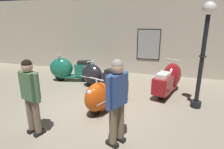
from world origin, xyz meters
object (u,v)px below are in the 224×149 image
(scooter_0, at_px, (69,69))
(visitor_0, at_px, (31,93))
(scooter_1, at_px, (98,76))
(scooter_2, at_px, (104,95))
(scooter_3, at_px, (169,78))
(visitor_1, at_px, (117,98))
(lamppost, at_px, (204,48))

(scooter_0, bearing_deg, visitor_0, 93.41)
(scooter_1, bearing_deg, scooter_2, 130.18)
(scooter_0, xyz_separation_m, scooter_3, (3.90, -0.17, 0.01))
(scooter_3, relative_size, visitor_0, 1.14)
(scooter_0, relative_size, visitor_1, 1.09)
(scooter_2, distance_m, scooter_3, 2.51)
(lamppost, xyz_separation_m, visitor_1, (-1.74, -2.20, -0.70))
(scooter_3, distance_m, visitor_1, 3.33)
(scooter_1, xyz_separation_m, visitor_0, (-0.30, -3.05, 0.50))
(scooter_1, relative_size, visitor_0, 1.02)
(lamppost, height_order, visitor_0, lamppost)
(visitor_1, bearing_deg, visitor_0, 29.76)
(scooter_0, relative_size, visitor_0, 1.13)
(visitor_0, relative_size, visitor_1, 0.96)
(lamppost, distance_m, visitor_0, 4.30)
(lamppost, bearing_deg, scooter_1, 168.15)
(scooter_0, bearing_deg, scooter_1, 148.25)
(scooter_1, bearing_deg, lamppost, -177.79)
(visitor_0, distance_m, visitor_1, 1.78)
(scooter_1, distance_m, lamppost, 3.51)
(scooter_3, relative_size, lamppost, 0.67)
(scooter_2, height_order, scooter_3, scooter_3)
(scooter_0, xyz_separation_m, visitor_0, (1.13, -3.49, 0.45))
(scooter_2, bearing_deg, visitor_1, 48.07)
(scooter_1, distance_m, visitor_1, 3.27)
(scooter_1, height_order, visitor_1, visitor_1)
(scooter_1, xyz_separation_m, scooter_3, (2.47, 0.27, 0.05))
(scooter_3, distance_m, visitor_0, 4.34)
(scooter_0, height_order, lamppost, lamppost)
(scooter_1, xyz_separation_m, scooter_2, (0.78, -1.59, 0.00))
(visitor_1, bearing_deg, scooter_2, -37.31)
(scooter_1, relative_size, scooter_3, 0.89)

